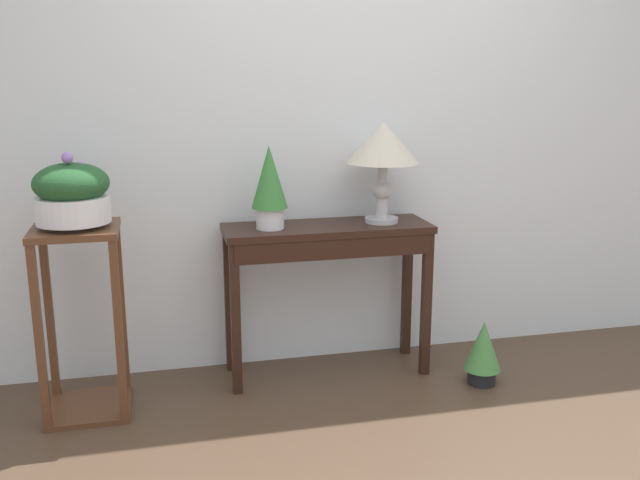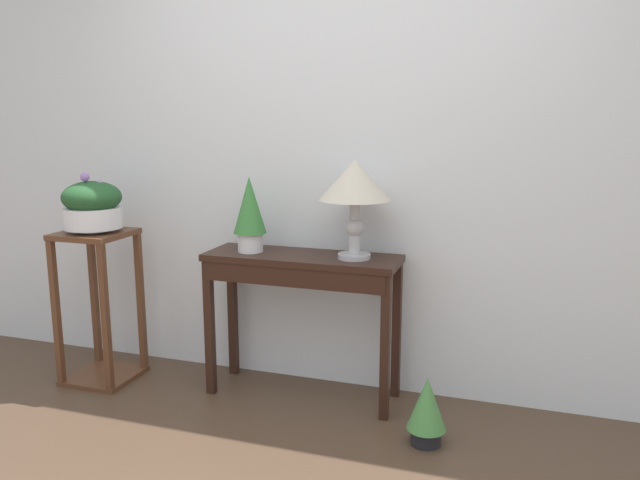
{
  "view_description": "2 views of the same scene",
  "coord_description": "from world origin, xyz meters",
  "px_view_note": "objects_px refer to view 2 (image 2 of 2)",
  "views": [
    {
      "loc": [
        -0.98,
        -2.01,
        1.55
      ],
      "look_at": [
        -0.2,
        1.24,
        0.74
      ],
      "focal_mm": 39.39,
      "sensor_mm": 36.0,
      "label": 1
    },
    {
      "loc": [
        0.94,
        -1.69,
        1.51
      ],
      "look_at": [
        -0.07,
        1.39,
        0.87
      ],
      "focal_mm": 34.74,
      "sensor_mm": 36.0,
      "label": 2
    }
  ],
  "objects_px": {
    "potted_plant_on_console": "(250,211)",
    "potted_plant_floor": "(427,409)",
    "table_lamp": "(355,185)",
    "console_table": "(301,281)",
    "pedestal_stand_left": "(100,307)",
    "planter_bowl_wide": "(92,205)"
  },
  "relations": [
    {
      "from": "table_lamp",
      "to": "pedestal_stand_left",
      "type": "relative_size",
      "value": 0.58
    },
    {
      "from": "pedestal_stand_left",
      "to": "potted_plant_floor",
      "type": "relative_size",
      "value": 2.63
    },
    {
      "from": "console_table",
      "to": "table_lamp",
      "type": "bearing_deg",
      "value": 4.16
    },
    {
      "from": "console_table",
      "to": "potted_plant_floor",
      "type": "height_order",
      "value": "console_table"
    },
    {
      "from": "table_lamp",
      "to": "potted_plant_floor",
      "type": "height_order",
      "value": "table_lamp"
    },
    {
      "from": "table_lamp",
      "to": "console_table",
      "type": "bearing_deg",
      "value": -175.84
    },
    {
      "from": "pedestal_stand_left",
      "to": "planter_bowl_wide",
      "type": "height_order",
      "value": "planter_bowl_wide"
    },
    {
      "from": "console_table",
      "to": "pedestal_stand_left",
      "type": "bearing_deg",
      "value": -173.21
    },
    {
      "from": "pedestal_stand_left",
      "to": "potted_plant_floor",
      "type": "height_order",
      "value": "pedestal_stand_left"
    },
    {
      "from": "potted_plant_on_console",
      "to": "potted_plant_floor",
      "type": "height_order",
      "value": "potted_plant_on_console"
    },
    {
      "from": "console_table",
      "to": "planter_bowl_wide",
      "type": "bearing_deg",
      "value": -173.2
    },
    {
      "from": "pedestal_stand_left",
      "to": "potted_plant_on_console",
      "type": "bearing_deg",
      "value": 9.37
    },
    {
      "from": "table_lamp",
      "to": "potted_plant_floor",
      "type": "distance_m",
      "value": 1.14
    },
    {
      "from": "potted_plant_on_console",
      "to": "planter_bowl_wide",
      "type": "distance_m",
      "value": 0.9
    },
    {
      "from": "potted_plant_on_console",
      "to": "pedestal_stand_left",
      "type": "xyz_separation_m",
      "value": [
        -0.89,
        -0.15,
        -0.58
      ]
    },
    {
      "from": "potted_plant_floor",
      "to": "potted_plant_on_console",
      "type": "bearing_deg",
      "value": 163.25
    },
    {
      "from": "table_lamp",
      "to": "potted_plant_floor",
      "type": "xyz_separation_m",
      "value": [
        0.44,
        -0.32,
        -0.99
      ]
    },
    {
      "from": "table_lamp",
      "to": "pedestal_stand_left",
      "type": "height_order",
      "value": "table_lamp"
    },
    {
      "from": "potted_plant_on_console",
      "to": "console_table",
      "type": "bearing_deg",
      "value": -1.19
    },
    {
      "from": "console_table",
      "to": "potted_plant_on_console",
      "type": "distance_m",
      "value": 0.46
    },
    {
      "from": "planter_bowl_wide",
      "to": "table_lamp",
      "type": "bearing_deg",
      "value": 6.29
    },
    {
      "from": "table_lamp",
      "to": "pedestal_stand_left",
      "type": "bearing_deg",
      "value": -173.72
    }
  ]
}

